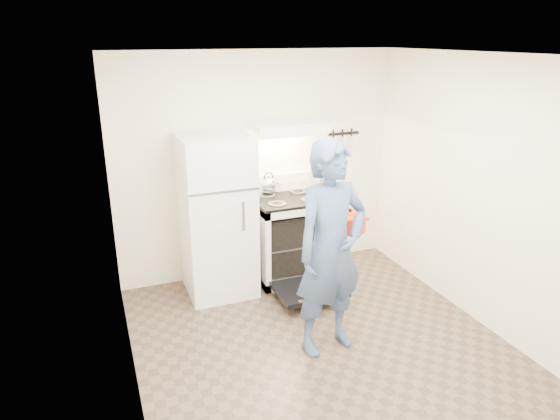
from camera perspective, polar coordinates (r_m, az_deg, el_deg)
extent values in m
plane|color=brown|center=(4.59, 5.31, -15.75)|extent=(3.60, 3.60, 0.00)
cube|color=#F6E8CE|center=(5.60, -2.50, 5.02)|extent=(3.20, 0.02, 2.50)
cube|color=white|center=(5.24, -7.21, -0.72)|extent=(0.70, 0.70, 1.70)
cube|color=white|center=(5.63, 0.90, -3.34)|extent=(0.76, 0.65, 0.92)
cube|color=black|center=(5.47, 0.93, 1.25)|extent=(0.76, 0.65, 0.03)
cube|color=white|center=(5.69, -0.15, 3.19)|extent=(0.76, 0.07, 0.20)
cube|color=black|center=(5.29, 3.34, -9.02)|extent=(0.70, 0.54, 0.04)
cube|color=slate|center=(5.64, 0.90, -3.53)|extent=(0.60, 0.52, 0.01)
cube|color=white|center=(5.35, 0.67, 9.40)|extent=(0.76, 0.50, 0.12)
cube|color=black|center=(5.93, 7.26, 8.67)|extent=(0.40, 0.02, 0.03)
cylinder|color=#88694E|center=(5.66, 1.55, -3.29)|extent=(0.36, 0.36, 0.02)
cylinder|color=silver|center=(5.38, 4.82, 2.12)|extent=(0.10, 0.10, 0.13)
imported|color=navy|center=(4.21, 5.83, -4.54)|extent=(0.75, 0.56, 1.87)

